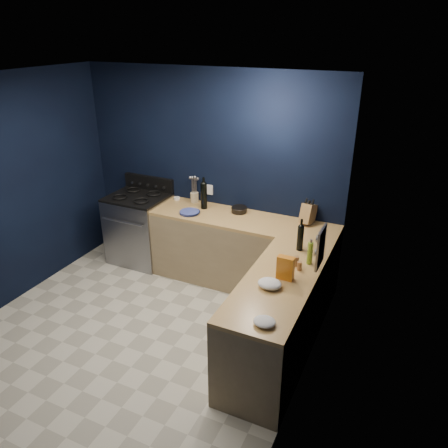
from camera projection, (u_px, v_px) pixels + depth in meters
The scene contains 27 objects.
floor at pixel (139, 335), 4.65m from camera, with size 3.50×3.50×0.02m, color beige.
ceiling at pixel (113, 81), 3.56m from camera, with size 3.50×3.50×0.02m, color silver.
wall_back at pixel (210, 173), 5.56m from camera, with size 3.50×0.02×2.60m, color black.
wall_right at pixel (309, 264), 3.43m from camera, with size 0.02×3.50×2.60m, color black.
cab_back at pixel (242, 253), 5.42m from camera, with size 2.30×0.63×0.86m, color #947E5B.
top_back at pixel (243, 220), 5.24m from camera, with size 2.30×0.63×0.04m, color olive.
cab_right at pixel (276, 322), 4.16m from camera, with size 0.63×1.67×0.86m, color #947E5B.
top_right at pixel (279, 282), 3.97m from camera, with size 0.63×1.67×0.04m, color olive.
gas_range at pixel (140, 229), 5.98m from camera, with size 0.76×0.66×0.92m, color gray.
oven_door at pixel (126, 239), 5.73m from camera, with size 0.59×0.02×0.42m, color black.
cooktop at pixel (137, 197), 5.79m from camera, with size 0.76×0.66×0.03m, color black.
backguard at pixel (149, 183), 5.99m from camera, with size 0.76×0.06×0.20m, color black.
spice_panel at pixel (321, 247), 3.95m from camera, with size 0.02×0.28×0.38m, color gray.
wall_outlet at pixel (210, 190), 5.63m from camera, with size 0.09×0.02×0.13m, color white.
plate_stack at pixel (189, 212), 5.37m from camera, with size 0.24×0.24×0.03m, color #313C8B.
ramekin at pixel (177, 198), 5.80m from camera, with size 0.08×0.08×0.03m, color white.
utensil_crock at pixel (195, 197), 5.70m from camera, with size 0.11×0.11×0.13m, color beige.
wine_bottle_back at pixel (204, 196), 5.46m from camera, with size 0.08×0.08×0.33m, color black.
lemon_basket at pixel (239, 210), 5.39m from camera, with size 0.19×0.19×0.07m, color black.
knife_block at pixel (308, 214), 5.07m from camera, with size 0.13×0.21×0.23m, color olive.
wine_bottle_right at pixel (300, 238), 4.45m from camera, with size 0.07×0.07×0.27m, color black.
oil_bottle at pixel (310, 253), 4.19m from camera, with size 0.05×0.05×0.23m, color olive.
spice_jar_near at pixel (296, 261), 4.18m from camera, with size 0.05×0.05×0.10m, color olive.
spice_jar_far at pixel (299, 266), 4.11m from camera, with size 0.04×0.04×0.09m, color olive.
crouton_bag at pixel (285, 268), 3.94m from camera, with size 0.16×0.07×0.23m, color #BC090D.
towel_front at pixel (270, 284), 3.84m from camera, with size 0.22×0.18×0.08m, color white.
towel_end at pixel (264, 322), 3.36m from camera, with size 0.18×0.16×0.05m, color white.
Camera 1 is at (2.40, -3.00, 3.02)m, focal length 34.70 mm.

